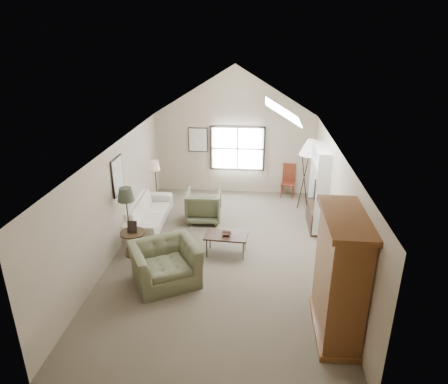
# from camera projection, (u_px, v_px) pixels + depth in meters

# --- Properties ---
(room_shell) EXTENTS (5.01, 8.01, 4.00)m
(room_shell) POSITION_uv_depth(u_px,v_px,m) (222.00, 118.00, 8.21)
(room_shell) COLOR #685C4A
(room_shell) RESTS_ON ground
(window) EXTENTS (1.72, 0.08, 1.42)m
(window) POSITION_uv_depth(u_px,v_px,m) (237.00, 149.00, 12.52)
(window) COLOR black
(window) RESTS_ON room_shell
(skylight) EXTENTS (0.80, 1.20, 0.52)m
(skylight) POSITION_uv_depth(u_px,v_px,m) (284.00, 110.00, 8.93)
(skylight) COLOR white
(skylight) RESTS_ON room_shell
(wall_art) EXTENTS (1.97, 3.71, 0.88)m
(wall_art) POSITION_uv_depth(u_px,v_px,m) (160.00, 157.00, 10.71)
(wall_art) COLOR black
(wall_art) RESTS_ON room_shell
(armoire) EXTENTS (0.60, 1.50, 2.20)m
(armoire) POSITION_uv_depth(u_px,v_px,m) (340.00, 276.00, 6.60)
(armoire) COLOR brown
(armoire) RESTS_ON ground
(tv_alcove) EXTENTS (0.32, 1.30, 2.10)m
(tv_alcove) POSITION_uv_depth(u_px,v_px,m) (319.00, 187.00, 10.26)
(tv_alcove) COLOR white
(tv_alcove) RESTS_ON ground
(media_console) EXTENTS (0.34, 1.18, 0.60)m
(media_console) POSITION_uv_depth(u_px,v_px,m) (315.00, 217.00, 10.58)
(media_console) COLOR #382316
(media_console) RESTS_ON ground
(tv_panel) EXTENTS (0.05, 0.90, 0.55)m
(tv_panel) POSITION_uv_depth(u_px,v_px,m) (317.00, 195.00, 10.35)
(tv_panel) COLOR black
(tv_panel) RESTS_ON media_console
(sofa) EXTENTS (0.96, 2.34, 0.68)m
(sofa) POSITION_uv_depth(u_px,v_px,m) (148.00, 212.00, 10.73)
(sofa) COLOR white
(sofa) RESTS_ON ground
(armchair_near) EXTENTS (1.69, 1.63, 0.85)m
(armchair_near) POSITION_uv_depth(u_px,v_px,m) (165.00, 264.00, 8.20)
(armchair_near) COLOR #5E6345
(armchair_near) RESTS_ON ground
(armchair_far) EXTENTS (0.97, 1.00, 0.87)m
(armchair_far) POSITION_uv_depth(u_px,v_px,m) (204.00, 206.00, 10.91)
(armchair_far) COLOR #545E41
(armchair_far) RESTS_ON ground
(coffee_table) EXTENTS (1.02, 0.61, 0.50)m
(coffee_table) POSITION_uv_depth(u_px,v_px,m) (226.00, 245.00, 9.28)
(coffee_table) COLOR #392117
(coffee_table) RESTS_ON ground
(bowl) EXTENTS (0.25, 0.25, 0.06)m
(bowl) POSITION_uv_depth(u_px,v_px,m) (226.00, 234.00, 9.18)
(bowl) COLOR #361F16
(bowl) RESTS_ON coffee_table
(side_table) EXTENTS (0.59, 0.59, 0.58)m
(side_table) POSITION_uv_depth(u_px,v_px,m) (134.00, 243.00, 9.26)
(side_table) COLOR #352515
(side_table) RESTS_ON ground
(side_chair) EXTENTS (0.47, 0.47, 1.04)m
(side_chair) POSITION_uv_depth(u_px,v_px,m) (288.00, 181.00, 12.49)
(side_chair) COLOR brown
(side_chair) RESTS_ON ground
(tripod_lamp) EXTENTS (0.81, 0.81, 2.16)m
(tripod_lamp) POSITION_uv_depth(u_px,v_px,m) (309.00, 175.00, 11.28)
(tripod_lamp) COLOR silver
(tripod_lamp) RESTS_ON ground
(dark_lamp) EXTENTS (0.40, 0.40, 1.62)m
(dark_lamp) POSITION_uv_depth(u_px,v_px,m) (128.00, 219.00, 9.26)
(dark_lamp) COLOR #262B1E
(dark_lamp) RESTS_ON ground
(tan_lamp) EXTENTS (0.30, 0.30, 1.45)m
(tan_lamp) POSITION_uv_depth(u_px,v_px,m) (156.00, 183.00, 11.70)
(tan_lamp) COLOR tan
(tan_lamp) RESTS_ON ground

